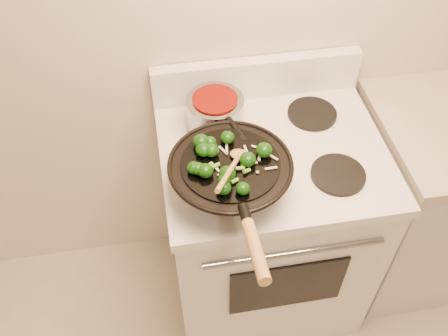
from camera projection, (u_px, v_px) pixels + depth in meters
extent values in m
plane|color=silver|center=(260.00, 0.00, 1.65)|extent=(3.50, 0.00, 3.50)
cube|color=white|center=(265.00, 230.00, 2.07)|extent=(0.76, 0.64, 0.88)
cube|color=white|center=(273.00, 154.00, 1.73)|extent=(0.78, 0.66, 0.04)
cube|color=white|center=(257.00, 78.00, 1.85)|extent=(0.78, 0.05, 0.16)
cylinder|color=gray|center=(294.00, 253.00, 1.60)|extent=(0.60, 0.02, 0.02)
cube|color=black|center=(287.00, 286.00, 1.78)|extent=(0.42, 0.01, 0.28)
cylinder|color=black|center=(230.00, 189.00, 1.59)|extent=(0.18, 0.18, 0.01)
cylinder|color=black|center=(338.00, 174.00, 1.63)|extent=(0.18, 0.18, 0.01)
cylinder|color=black|center=(215.00, 125.00, 1.79)|extent=(0.18, 0.18, 0.01)
cylinder|color=black|center=(312.00, 114.00, 1.83)|extent=(0.18, 0.18, 0.01)
torus|color=black|center=(230.00, 164.00, 1.51)|extent=(0.38, 0.38, 0.01)
cylinder|color=black|center=(230.00, 164.00, 1.50)|extent=(0.30, 0.30, 0.01)
cylinder|color=black|center=(245.00, 214.00, 1.34)|extent=(0.03, 0.06, 0.04)
cylinder|color=#B28346|center=(256.00, 250.00, 1.24)|extent=(0.03, 0.20, 0.07)
ellipsoid|color=#0F3909|center=(248.00, 159.00, 1.48)|extent=(0.05, 0.05, 0.04)
cylinder|color=#457329|center=(253.00, 162.00, 1.50)|extent=(0.01, 0.02, 0.02)
ellipsoid|color=#0F3909|center=(264.00, 150.00, 1.51)|extent=(0.05, 0.05, 0.04)
ellipsoid|color=#0F3909|center=(227.00, 137.00, 1.55)|extent=(0.04, 0.04, 0.04)
ellipsoid|color=#0F3909|center=(243.00, 188.00, 1.41)|extent=(0.04, 0.04, 0.04)
cylinder|color=#457329|center=(247.00, 190.00, 1.42)|extent=(0.02, 0.02, 0.02)
ellipsoid|color=#0F3909|center=(224.00, 188.00, 1.41)|extent=(0.04, 0.04, 0.04)
ellipsoid|color=#0F3909|center=(194.00, 168.00, 1.47)|extent=(0.04, 0.04, 0.04)
ellipsoid|color=#0F3909|center=(205.00, 171.00, 1.46)|extent=(0.05, 0.05, 0.04)
cylinder|color=#457329|center=(210.00, 173.00, 1.47)|extent=(0.02, 0.02, 0.02)
ellipsoid|color=#0F3909|center=(211.00, 150.00, 1.51)|extent=(0.05, 0.05, 0.04)
ellipsoid|color=#0F3909|center=(224.00, 180.00, 1.44)|extent=(0.04, 0.04, 0.03)
ellipsoid|color=#0F3909|center=(227.00, 174.00, 1.45)|extent=(0.05, 0.05, 0.04)
cylinder|color=#457329|center=(232.00, 176.00, 1.46)|extent=(0.01, 0.02, 0.02)
ellipsoid|color=#0F3909|center=(203.00, 150.00, 1.51)|extent=(0.05, 0.05, 0.04)
ellipsoid|color=#0F3909|center=(201.00, 141.00, 1.53)|extent=(0.05, 0.05, 0.04)
ellipsoid|color=#0F3909|center=(210.00, 142.00, 1.54)|extent=(0.04, 0.04, 0.03)
cylinder|color=#457329|center=(214.00, 144.00, 1.55)|extent=(0.02, 0.01, 0.02)
ellipsoid|color=#0F3909|center=(198.00, 169.00, 1.46)|extent=(0.04, 0.04, 0.04)
cube|color=silver|center=(215.00, 168.00, 1.48)|extent=(0.03, 0.05, 0.00)
cube|color=silver|center=(259.00, 148.00, 1.54)|extent=(0.04, 0.03, 0.00)
cube|color=silver|center=(227.00, 148.00, 1.54)|extent=(0.02, 0.05, 0.00)
cube|color=silver|center=(271.00, 156.00, 1.52)|extent=(0.04, 0.04, 0.00)
cube|color=silver|center=(271.00, 168.00, 1.48)|extent=(0.04, 0.01, 0.00)
cube|color=silver|center=(259.00, 155.00, 1.52)|extent=(0.01, 0.04, 0.00)
cube|color=silver|center=(223.00, 150.00, 1.53)|extent=(0.03, 0.04, 0.00)
cube|color=silver|center=(225.00, 171.00, 1.48)|extent=(0.05, 0.03, 0.00)
cube|color=silver|center=(246.00, 150.00, 1.53)|extent=(0.01, 0.04, 0.00)
cylinder|color=#69A234|center=(216.00, 166.00, 1.48)|extent=(0.03, 0.02, 0.01)
cylinder|color=#69A234|center=(245.00, 165.00, 1.49)|extent=(0.03, 0.03, 0.02)
cylinder|color=#69A234|center=(247.00, 171.00, 1.47)|extent=(0.03, 0.03, 0.02)
cylinder|color=#69A234|center=(209.00, 165.00, 1.48)|extent=(0.02, 0.02, 0.01)
cylinder|color=#69A234|center=(240.00, 168.00, 1.48)|extent=(0.03, 0.01, 0.01)
cylinder|color=#69A234|center=(235.00, 181.00, 1.44)|extent=(0.03, 0.01, 0.02)
sphere|color=beige|center=(258.00, 172.00, 1.47)|extent=(0.01, 0.01, 0.01)
sphere|color=beige|center=(226.00, 152.00, 1.53)|extent=(0.01, 0.01, 0.01)
sphere|color=beige|center=(256.00, 163.00, 1.50)|extent=(0.01, 0.01, 0.01)
sphere|color=beige|center=(244.00, 166.00, 1.49)|extent=(0.01, 0.01, 0.01)
ellipsoid|color=#B28346|center=(239.00, 154.00, 1.51)|extent=(0.07, 0.07, 0.02)
cylinder|color=#B28346|center=(229.00, 173.00, 1.40)|extent=(0.11, 0.21, 0.11)
cylinder|color=gray|center=(215.00, 112.00, 1.74)|extent=(0.20, 0.20, 0.11)
cylinder|color=#630904|center=(215.00, 99.00, 1.70)|extent=(0.16, 0.16, 0.01)
cylinder|color=black|center=(237.00, 130.00, 1.61)|extent=(0.06, 0.12, 0.02)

